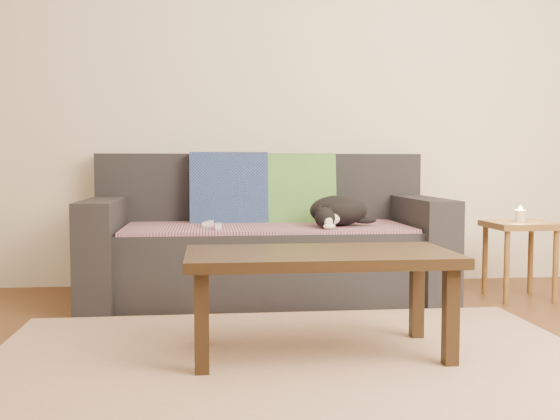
{
  "coord_description": "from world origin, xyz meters",
  "views": [
    {
      "loc": [
        -0.34,
        -2.37,
        0.8
      ],
      "look_at": [
        0.05,
        1.2,
        0.55
      ],
      "focal_mm": 42.0,
      "sensor_mm": 36.0,
      "label": 1
    }
  ],
  "objects_px": {
    "wii_remote_b": "(219,227)",
    "cat": "(338,211)",
    "sofa": "(265,245)",
    "wii_remote_a": "(208,224)",
    "side_table": "(520,235)",
    "coffee_table": "(320,265)"
  },
  "relations": [
    {
      "from": "wii_remote_b",
      "to": "coffee_table",
      "type": "height_order",
      "value": "wii_remote_b"
    },
    {
      "from": "wii_remote_a",
      "to": "side_table",
      "type": "relative_size",
      "value": 0.33
    },
    {
      "from": "coffee_table",
      "to": "side_table",
      "type": "bearing_deg",
      "value": 36.68
    },
    {
      "from": "wii_remote_a",
      "to": "wii_remote_b",
      "type": "bearing_deg",
      "value": -150.61
    },
    {
      "from": "side_table",
      "to": "coffee_table",
      "type": "height_order",
      "value": "side_table"
    },
    {
      "from": "cat",
      "to": "coffee_table",
      "type": "xyz_separation_m",
      "value": [
        -0.3,
        -1.11,
        -0.14
      ]
    },
    {
      "from": "side_table",
      "to": "wii_remote_b",
      "type": "bearing_deg",
      "value": -178.62
    },
    {
      "from": "cat",
      "to": "wii_remote_a",
      "type": "bearing_deg",
      "value": 155.76
    },
    {
      "from": "cat",
      "to": "coffee_table",
      "type": "relative_size",
      "value": 0.39
    },
    {
      "from": "wii_remote_a",
      "to": "coffee_table",
      "type": "height_order",
      "value": "wii_remote_a"
    },
    {
      "from": "sofa",
      "to": "wii_remote_a",
      "type": "distance_m",
      "value": 0.39
    },
    {
      "from": "sofa",
      "to": "wii_remote_a",
      "type": "relative_size",
      "value": 14.0
    },
    {
      "from": "wii_remote_a",
      "to": "side_table",
      "type": "height_order",
      "value": "wii_remote_a"
    },
    {
      "from": "coffee_table",
      "to": "sofa",
      "type": "bearing_deg",
      "value": 95.07
    },
    {
      "from": "coffee_table",
      "to": "cat",
      "type": "bearing_deg",
      "value": 75.06
    },
    {
      "from": "sofa",
      "to": "wii_remote_b",
      "type": "bearing_deg",
      "value": -133.1
    },
    {
      "from": "sofa",
      "to": "coffee_table",
      "type": "xyz_separation_m",
      "value": [
        0.11,
        -1.29,
        0.08
      ]
    },
    {
      "from": "wii_remote_a",
      "to": "wii_remote_b",
      "type": "height_order",
      "value": "same"
    },
    {
      "from": "sofa",
      "to": "cat",
      "type": "bearing_deg",
      "value": -24.27
    },
    {
      "from": "wii_remote_b",
      "to": "cat",
      "type": "bearing_deg",
      "value": -79.0
    },
    {
      "from": "side_table",
      "to": "wii_remote_a",
      "type": "bearing_deg",
      "value": 175.71
    },
    {
      "from": "wii_remote_b",
      "to": "coffee_table",
      "type": "relative_size",
      "value": 0.14
    }
  ]
}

